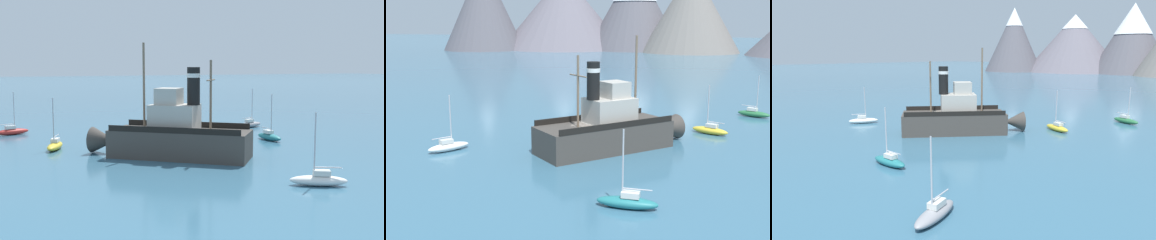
# 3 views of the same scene
# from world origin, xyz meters

# --- Properties ---
(ground_plane) EXTENTS (600.00, 600.00, 0.00)m
(ground_plane) POSITION_xyz_m (0.00, 0.00, 0.00)
(ground_plane) COLOR #38667F
(old_tugboat) EXTENTS (11.97, 13.10, 9.90)m
(old_tugboat) POSITION_xyz_m (1.69, 1.09, 1.83)
(old_tugboat) COLOR #423D38
(old_tugboat) RESTS_ON ground
(sailboat_teal) EXTENTS (3.84, 1.25, 4.90)m
(sailboat_teal) POSITION_xyz_m (6.06, -11.80, 0.43)
(sailboat_teal) COLOR #23757A
(sailboat_teal) RESTS_ON ground
(sailboat_red) EXTENTS (2.19, 3.95, 4.90)m
(sailboat_red) POSITION_xyz_m (21.77, 12.72, 0.43)
(sailboat_red) COLOR #B22823
(sailboat_red) RESTS_ON ground
(sailboat_grey) EXTENTS (2.13, 3.96, 4.90)m
(sailboat_grey) POSITION_xyz_m (15.92, -15.55, 0.43)
(sailboat_grey) COLOR gray
(sailboat_grey) RESTS_ON ground
(sailboat_yellow) EXTENTS (3.93, 2.51, 4.90)m
(sailboat_yellow) POSITION_xyz_m (9.77, 9.86, 0.43)
(sailboat_yellow) COLOR gold
(sailboat_yellow) RESTS_ON ground
(sailboat_white) EXTENTS (2.89, 3.83, 4.90)m
(sailboat_white) POSITION_xyz_m (-11.59, -3.81, 0.43)
(sailboat_white) COLOR white
(sailboat_white) RESTS_ON ground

